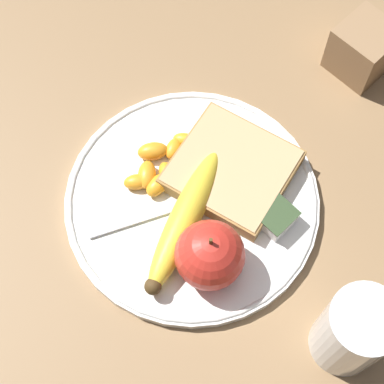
# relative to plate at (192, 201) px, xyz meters

# --- Properties ---
(ground_plane) EXTENTS (3.00, 3.00, 0.00)m
(ground_plane) POSITION_rel_plate_xyz_m (0.00, 0.00, -0.01)
(ground_plane) COLOR olive
(plate) EXTENTS (0.28, 0.28, 0.01)m
(plate) POSITION_rel_plate_xyz_m (0.00, 0.00, 0.00)
(plate) COLOR white
(plate) RESTS_ON ground_plane
(juice_glass) EXTENTS (0.07, 0.07, 0.11)m
(juice_glass) POSITION_rel_plate_xyz_m (0.22, -0.00, 0.04)
(juice_glass) COLOR silver
(juice_glass) RESTS_ON ground_plane
(apple) EXTENTS (0.07, 0.07, 0.08)m
(apple) POSITION_rel_plate_xyz_m (0.07, -0.04, 0.04)
(apple) COLOR red
(apple) RESTS_ON plate
(banana) EXTENTS (0.10, 0.17, 0.03)m
(banana) POSITION_rel_plate_xyz_m (0.02, -0.03, 0.02)
(banana) COLOR yellow
(banana) RESTS_ON plate
(bread_slice) EXTENTS (0.15, 0.14, 0.02)m
(bread_slice) POSITION_rel_plate_xyz_m (0.01, 0.05, 0.02)
(bread_slice) COLOR olive
(bread_slice) RESTS_ON plate
(fork) EXTENTS (0.10, 0.18, 0.00)m
(fork) POSITION_rel_plate_xyz_m (0.00, -0.00, 0.01)
(fork) COLOR silver
(fork) RESTS_ON plate
(jam_packet) EXTENTS (0.05, 0.04, 0.02)m
(jam_packet) POSITION_rel_plate_xyz_m (0.08, 0.05, 0.01)
(jam_packet) COLOR silver
(jam_packet) RESTS_ON plate
(orange_segment_0) EXTENTS (0.03, 0.04, 0.02)m
(orange_segment_0) POSITION_rel_plate_xyz_m (-0.04, 0.03, 0.01)
(orange_segment_0) COLOR orange
(orange_segment_0) RESTS_ON plate
(orange_segment_1) EXTENTS (0.03, 0.03, 0.02)m
(orange_segment_1) POSITION_rel_plate_xyz_m (-0.04, 0.00, 0.01)
(orange_segment_1) COLOR orange
(orange_segment_1) RESTS_ON plate
(orange_segment_2) EXTENTS (0.03, 0.03, 0.02)m
(orange_segment_2) POSITION_rel_plate_xyz_m (-0.05, -0.03, 0.01)
(orange_segment_2) COLOR orange
(orange_segment_2) RESTS_ON plate
(orange_segment_3) EXTENTS (0.03, 0.03, 0.02)m
(orange_segment_3) POSITION_rel_plate_xyz_m (-0.06, 0.03, 0.01)
(orange_segment_3) COLOR orange
(orange_segment_3) RESTS_ON plate
(orange_segment_4) EXTENTS (0.03, 0.03, 0.01)m
(orange_segment_4) POSITION_rel_plate_xyz_m (-0.02, 0.04, 0.01)
(orange_segment_4) COLOR orange
(orange_segment_4) RESTS_ON plate
(orange_segment_5) EXTENTS (0.04, 0.03, 0.02)m
(orange_segment_5) POSITION_rel_plate_xyz_m (-0.02, 0.02, 0.01)
(orange_segment_5) COLOR orange
(orange_segment_5) RESTS_ON plate
(orange_segment_6) EXTENTS (0.03, 0.03, 0.01)m
(orange_segment_6) POSITION_rel_plate_xyz_m (-0.06, 0.04, 0.01)
(orange_segment_6) COLOR orange
(orange_segment_6) RESTS_ON plate
(orange_segment_7) EXTENTS (0.02, 0.03, 0.02)m
(orange_segment_7) POSITION_rel_plate_xyz_m (-0.04, -0.02, 0.01)
(orange_segment_7) COLOR orange
(orange_segment_7) RESTS_ON plate
(orange_segment_8) EXTENTS (0.04, 0.04, 0.02)m
(orange_segment_8) POSITION_rel_plate_xyz_m (-0.07, 0.01, 0.01)
(orange_segment_8) COLOR orange
(orange_segment_8) RESTS_ON plate
(orange_segment_9) EXTENTS (0.04, 0.04, 0.02)m
(orange_segment_9) POSITION_rel_plate_xyz_m (-0.05, -0.02, 0.01)
(orange_segment_9) COLOR orange
(orange_segment_9) RESTS_ON plate
(condiment_caddy) EXTENTS (0.06, 0.06, 0.07)m
(condiment_caddy) POSITION_rel_plate_xyz_m (0.01, 0.28, 0.02)
(condiment_caddy) COLOR #93704C
(condiment_caddy) RESTS_ON ground_plane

